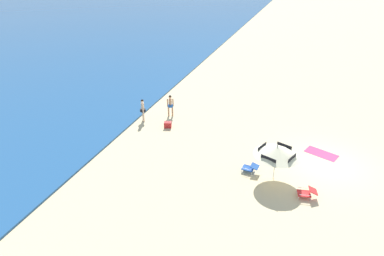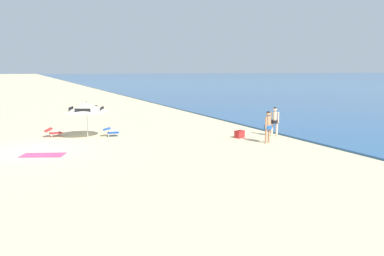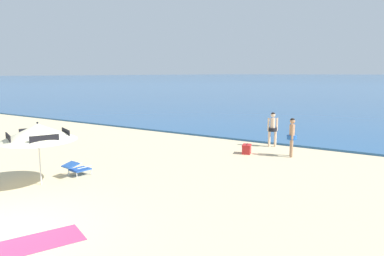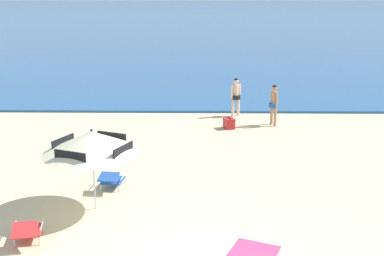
{
  "view_description": "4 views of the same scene",
  "coord_description": "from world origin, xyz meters",
  "px_view_note": "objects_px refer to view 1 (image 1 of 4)",
  "views": [
    {
      "loc": [
        -16.7,
        2.28,
        9.97
      ],
      "look_at": [
        -0.93,
        7.65,
        1.4
      ],
      "focal_mm": 30.1,
      "sensor_mm": 36.0,
      "label": 1
    },
    {
      "loc": [
        17.17,
        -0.25,
        3.6
      ],
      "look_at": [
        1.25,
        7.25,
        0.75
      ],
      "focal_mm": 33.18,
      "sensor_mm": 36.0,
      "label": 2
    },
    {
      "loc": [
        7.36,
        -3.77,
        3.44
      ],
      "look_at": [
        -0.61,
        8.6,
        1.16
      ],
      "focal_mm": 33.41,
      "sensor_mm": 36.0,
      "label": 3
    },
    {
      "loc": [
        0.08,
        -7.93,
        4.86
      ],
      "look_at": [
        -0.17,
        7.65,
        0.67
      ],
      "focal_mm": 45.45,
      "sensor_mm": 36.0,
      "label": 4
    }
  ],
  "objects_px": {
    "person_standing_near_shore": "(170,104)",
    "person_standing_beside": "(143,109)",
    "beach_umbrella_striped_main": "(277,151)",
    "cooler_box": "(168,125)",
    "beach_towel": "(321,154)",
    "lounge_chair_beside_umbrella": "(307,192)",
    "lounge_chair_under_umbrella": "(250,167)"
  },
  "relations": [
    {
      "from": "cooler_box",
      "to": "person_standing_beside",
      "type": "bearing_deg",
      "value": 79.0
    },
    {
      "from": "person_standing_near_shore",
      "to": "beach_towel",
      "type": "distance_m",
      "value": 10.59
    },
    {
      "from": "person_standing_near_shore",
      "to": "cooler_box",
      "type": "relative_size",
      "value": 2.81
    },
    {
      "from": "lounge_chair_under_umbrella",
      "to": "cooler_box",
      "type": "xyz_separation_m",
      "value": [
        3.42,
        6.19,
        -0.08
      ]
    },
    {
      "from": "beach_umbrella_striped_main",
      "to": "cooler_box",
      "type": "bearing_deg",
      "value": 64.15
    },
    {
      "from": "beach_umbrella_striped_main",
      "to": "cooler_box",
      "type": "relative_size",
      "value": 4.23
    },
    {
      "from": "beach_umbrella_striped_main",
      "to": "lounge_chair_beside_umbrella",
      "type": "relative_size",
      "value": 2.51
    },
    {
      "from": "beach_umbrella_striped_main",
      "to": "beach_towel",
      "type": "height_order",
      "value": "beach_umbrella_striped_main"
    },
    {
      "from": "cooler_box",
      "to": "person_standing_near_shore",
      "type": "bearing_deg",
      "value": 16.23
    },
    {
      "from": "lounge_chair_beside_umbrella",
      "to": "lounge_chair_under_umbrella",
      "type": "bearing_deg",
      "value": 67.36
    },
    {
      "from": "lounge_chair_under_umbrella",
      "to": "person_standing_beside",
      "type": "relative_size",
      "value": 0.56
    },
    {
      "from": "lounge_chair_beside_umbrella",
      "to": "person_standing_beside",
      "type": "height_order",
      "value": "person_standing_beside"
    },
    {
      "from": "lounge_chair_under_umbrella",
      "to": "lounge_chair_beside_umbrella",
      "type": "bearing_deg",
      "value": -112.64
    },
    {
      "from": "cooler_box",
      "to": "beach_towel",
      "type": "relative_size",
      "value": 0.32
    },
    {
      "from": "person_standing_near_shore",
      "to": "person_standing_beside",
      "type": "distance_m",
      "value": 2.04
    },
    {
      "from": "beach_umbrella_striped_main",
      "to": "person_standing_near_shore",
      "type": "distance_m",
      "value": 9.61
    },
    {
      "from": "cooler_box",
      "to": "beach_towel",
      "type": "xyz_separation_m",
      "value": [
        -0.23,
        -9.84,
        -0.2
      ]
    },
    {
      "from": "beach_umbrella_striped_main",
      "to": "cooler_box",
      "type": "height_order",
      "value": "beach_umbrella_striped_main"
    },
    {
      "from": "person_standing_beside",
      "to": "beach_towel",
      "type": "height_order",
      "value": "person_standing_beside"
    },
    {
      "from": "beach_towel",
      "to": "lounge_chair_under_umbrella",
      "type": "bearing_deg",
      "value": 131.13
    },
    {
      "from": "beach_umbrella_striped_main",
      "to": "lounge_chair_under_umbrella",
      "type": "height_order",
      "value": "beach_umbrella_striped_main"
    },
    {
      "from": "person_standing_near_shore",
      "to": "beach_towel",
      "type": "bearing_deg",
      "value": -100.95
    },
    {
      "from": "person_standing_beside",
      "to": "person_standing_near_shore",
      "type": "bearing_deg",
      "value": -47.46
    },
    {
      "from": "beach_towel",
      "to": "cooler_box",
      "type": "bearing_deg",
      "value": 88.65
    },
    {
      "from": "beach_umbrella_striped_main",
      "to": "beach_towel",
      "type": "distance_m",
      "value": 4.46
    },
    {
      "from": "lounge_chair_beside_umbrella",
      "to": "beach_towel",
      "type": "relative_size",
      "value": 0.54
    },
    {
      "from": "lounge_chair_beside_umbrella",
      "to": "beach_towel",
      "type": "bearing_deg",
      "value": -9.65
    },
    {
      "from": "person_standing_near_shore",
      "to": "beach_towel",
      "type": "xyz_separation_m",
      "value": [
        -2.0,
        -10.36,
        -0.92
      ]
    },
    {
      "from": "beach_umbrella_striped_main",
      "to": "lounge_chair_beside_umbrella",
      "type": "xyz_separation_m",
      "value": [
        -1.04,
        -1.67,
        -1.38
      ]
    },
    {
      "from": "person_standing_beside",
      "to": "beach_towel",
      "type": "xyz_separation_m",
      "value": [
        -0.62,
        -11.86,
        -0.93
      ]
    },
    {
      "from": "cooler_box",
      "to": "beach_towel",
      "type": "height_order",
      "value": "cooler_box"
    },
    {
      "from": "person_standing_near_shore",
      "to": "person_standing_beside",
      "type": "xyz_separation_m",
      "value": [
        -1.38,
        1.5,
        0.01
      ]
    }
  ]
}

